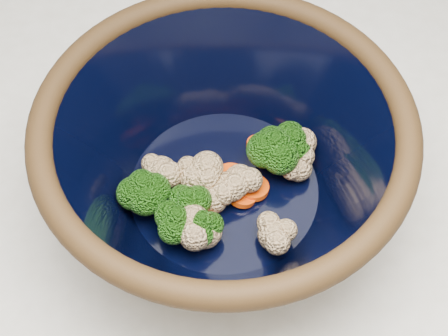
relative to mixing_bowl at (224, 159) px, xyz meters
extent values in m
cylinder|color=black|center=(0.00, 0.00, -0.07)|extent=(0.20, 0.20, 0.01)
torus|color=black|center=(0.00, 0.00, 0.05)|extent=(0.33, 0.33, 0.02)
cylinder|color=black|center=(0.00, 0.00, -0.05)|extent=(0.19, 0.19, 0.00)
cylinder|color=#608442|center=(0.07, 0.02, -0.04)|extent=(0.01, 0.01, 0.02)
ellipsoid|color=#2D6914|center=(0.07, 0.02, -0.02)|extent=(0.04, 0.04, 0.03)
cylinder|color=#608442|center=(-0.05, -0.04, -0.04)|extent=(0.01, 0.01, 0.02)
ellipsoid|color=#2D6914|center=(-0.05, -0.04, -0.02)|extent=(0.04, 0.04, 0.03)
cylinder|color=#608442|center=(-0.04, -0.02, -0.04)|extent=(0.01, 0.01, 0.02)
ellipsoid|color=#2D6914|center=(-0.04, -0.02, -0.02)|extent=(0.04, 0.04, 0.03)
cylinder|color=#608442|center=(0.05, 0.01, -0.04)|extent=(0.01, 0.01, 0.02)
ellipsoid|color=#2D6914|center=(0.05, 0.01, -0.01)|extent=(0.05, 0.05, 0.04)
cylinder|color=#608442|center=(-0.08, 0.00, -0.04)|extent=(0.01, 0.01, 0.02)
ellipsoid|color=#2D6914|center=(-0.08, 0.00, -0.01)|extent=(0.04, 0.04, 0.04)
cylinder|color=#608442|center=(-0.03, -0.05, -0.04)|extent=(0.01, 0.01, 0.02)
ellipsoid|color=#2D6914|center=(-0.03, -0.05, -0.02)|extent=(0.03, 0.03, 0.03)
sphere|color=beige|center=(0.01, 0.00, -0.03)|extent=(0.03, 0.03, 0.03)
sphere|color=beige|center=(-0.03, 0.01, -0.03)|extent=(0.03, 0.03, 0.03)
sphere|color=beige|center=(0.03, -0.07, -0.03)|extent=(0.03, 0.03, 0.03)
sphere|color=beige|center=(0.06, 0.01, -0.03)|extent=(0.03, 0.03, 0.03)
sphere|color=beige|center=(0.07, 0.01, -0.03)|extent=(0.03, 0.03, 0.03)
sphere|color=beige|center=(-0.08, 0.00, -0.03)|extent=(0.03, 0.03, 0.03)
sphere|color=beige|center=(0.07, -0.01, -0.03)|extent=(0.03, 0.03, 0.03)
sphere|color=beige|center=(0.00, -0.01, -0.03)|extent=(0.03, 0.03, 0.03)
sphere|color=beige|center=(-0.03, -0.05, -0.03)|extent=(0.03, 0.03, 0.03)
sphere|color=beige|center=(-0.02, -0.02, -0.03)|extent=(0.03, 0.03, 0.03)
sphere|color=beige|center=(-0.06, 0.02, -0.03)|extent=(0.03, 0.03, 0.03)
cylinder|color=#FF450B|center=(0.05, 0.03, -0.04)|extent=(0.03, 0.03, 0.01)
cylinder|color=#FF450B|center=(0.01, 0.01, -0.04)|extent=(0.03, 0.03, 0.01)
cylinder|color=#FF450B|center=(-0.03, -0.04, -0.04)|extent=(0.03, 0.03, 0.01)
cylinder|color=#FF450B|center=(0.05, 0.04, -0.04)|extent=(0.03, 0.03, 0.01)
cylinder|color=#FF450B|center=(0.01, -0.02, -0.04)|extent=(0.03, 0.03, 0.01)
cylinder|color=#FF450B|center=(0.03, -0.01, -0.04)|extent=(0.03, 0.03, 0.01)
cylinder|color=#FF450B|center=(0.07, 0.01, -0.04)|extent=(0.03, 0.03, 0.01)
cylinder|color=#FF450B|center=(0.00, 0.00, -0.04)|extent=(0.03, 0.03, 0.01)
camera|label=1|loc=(-0.08, -0.31, 0.47)|focal=50.00mm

